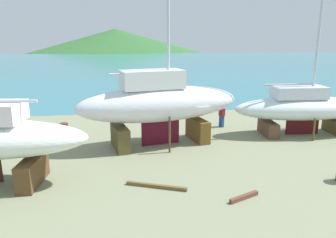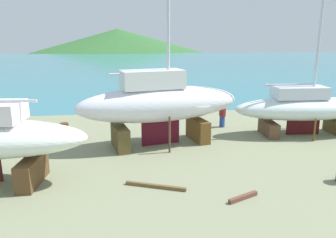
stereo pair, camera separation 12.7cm
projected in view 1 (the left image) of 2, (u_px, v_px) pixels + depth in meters
name	position (u px, v px, depth m)	size (l,w,h in m)	color
ground_plane	(193.00, 154.00, 18.45)	(42.70, 42.70, 0.00)	gray
sea_water	(137.00, 64.00, 78.87)	(170.52, 104.48, 0.01)	teal
headland_hill	(116.00, 50.00, 158.10)	(148.85, 148.85, 20.20)	#336731
sailboat_far_slipway	(160.00, 103.00, 19.46)	(10.34, 4.92, 17.13)	brown
sailboat_mid_port	(304.00, 107.00, 21.77)	(9.57, 3.25, 14.42)	brown
worker	(222.00, 116.00, 23.78)	(0.41, 0.50, 1.61)	navy
barrel_rust_near	(64.00, 130.00, 21.51)	(0.55, 0.55, 0.92)	#5D2B1A
timber_long_fore	(244.00, 197.00, 13.30)	(1.48, 0.17, 0.18)	brown
timber_long_aft	(156.00, 186.00, 14.30)	(2.74, 0.15, 0.15)	brown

